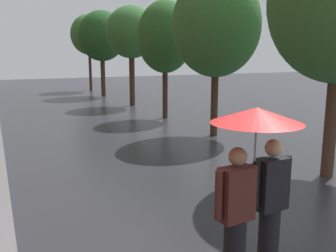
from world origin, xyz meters
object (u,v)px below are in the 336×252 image
street_tree_4 (102,36)px  street_tree_5 (89,35)px  street_tree_2 (165,37)px  street_tree_3 (131,33)px  street_tree_1 (216,26)px  couple_under_umbrella (255,171)px

street_tree_4 → street_tree_5: street_tree_5 is taller
street_tree_2 → street_tree_3: bearing=89.1°
street_tree_1 → street_tree_2: size_ratio=1.08×
street_tree_2 → street_tree_3: (0.07, 4.30, 0.40)m
couple_under_umbrella → street_tree_5: bearing=80.8°
street_tree_2 → couple_under_umbrella: bearing=-109.7°
street_tree_2 → street_tree_3: size_ratio=0.95×
street_tree_3 → street_tree_5: street_tree_5 is taller
street_tree_3 → street_tree_4: 5.15m
street_tree_1 → street_tree_5: 17.15m
street_tree_5 → couple_under_umbrella: 24.71m
street_tree_3 → street_tree_4: bearing=91.6°
street_tree_2 → street_tree_1: bearing=-89.4°
street_tree_1 → street_tree_5: size_ratio=0.95×
street_tree_2 → street_tree_5: bearing=89.9°
street_tree_3 → street_tree_5: (-0.04, 9.03, 0.30)m
street_tree_2 → street_tree_5: 13.35m
street_tree_2 → couple_under_umbrella: street_tree_2 is taller
street_tree_1 → street_tree_5: street_tree_5 is taller
street_tree_2 → couple_under_umbrella: 11.76m
street_tree_1 → street_tree_4: bearing=90.5°
street_tree_3 → street_tree_4: size_ratio=0.95×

